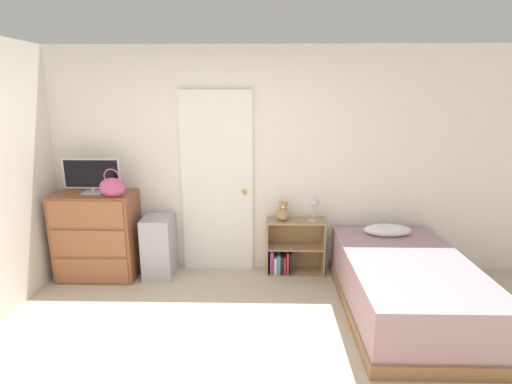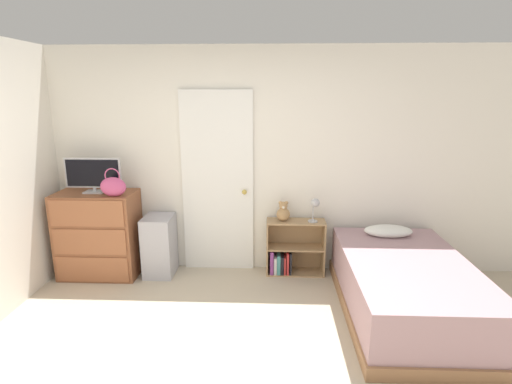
{
  "view_description": "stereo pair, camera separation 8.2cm",
  "coord_description": "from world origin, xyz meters",
  "views": [
    {
      "loc": [
        0.36,
        -2.43,
        2.06
      ],
      "look_at": [
        0.27,
        1.78,
        1.0
      ],
      "focal_mm": 28.0,
      "sensor_mm": 36.0,
      "label": 1
    },
    {
      "loc": [
        0.44,
        -2.43,
        2.06
      ],
      "look_at": [
        0.27,
        1.78,
        1.0
      ],
      "focal_mm": 28.0,
      "sensor_mm": 36.0,
      "label": 2
    }
  ],
  "objects": [
    {
      "name": "bookshelf",
      "position": [
        0.66,
        1.89,
        0.26
      ],
      "size": [
        0.66,
        0.25,
        0.64
      ],
      "color": "tan",
      "rests_on": "ground_plane"
    },
    {
      "name": "dresser",
      "position": [
        -1.51,
        1.76,
        0.49
      ],
      "size": [
        0.87,
        0.49,
        0.98
      ],
      "color": "brown",
      "rests_on": "ground_plane"
    },
    {
      "name": "storage_bin",
      "position": [
        -0.84,
        1.8,
        0.35
      ],
      "size": [
        0.33,
        0.4,
        0.69
      ],
      "color": "#ADADB7",
      "rests_on": "ground_plane"
    },
    {
      "name": "handbag",
      "position": [
        -1.24,
        1.61,
        1.09
      ],
      "size": [
        0.28,
        0.11,
        0.31
      ],
      "color": "#C64C7F",
      "rests_on": "dresser"
    },
    {
      "name": "tv",
      "position": [
        -1.52,
        1.78,
        1.18
      ],
      "size": [
        0.62,
        0.16,
        0.39
      ],
      "color": "#B7B7BC",
      "rests_on": "dresser"
    },
    {
      "name": "door_closed",
      "position": [
        -0.18,
        2.0,
        1.04
      ],
      "size": [
        0.81,
        0.09,
        2.08
      ],
      "color": "white",
      "rests_on": "ground_plane"
    },
    {
      "name": "teddy_bear",
      "position": [
        0.57,
        1.88,
        0.74
      ],
      "size": [
        0.15,
        0.15,
        0.23
      ],
      "color": "tan",
      "rests_on": "bookshelf"
    },
    {
      "name": "desk_lamp",
      "position": [
        0.92,
        1.84,
        0.83
      ],
      "size": [
        0.12,
        0.12,
        0.28
      ],
      "color": "#B2B2B7",
      "rests_on": "bookshelf"
    },
    {
      "name": "wall_back",
      "position": [
        0.0,
        2.06,
        1.27
      ],
      "size": [
        10.0,
        0.06,
        2.55
      ],
      "color": "white",
      "rests_on": "ground_plane"
    },
    {
      "name": "bed",
      "position": [
        1.72,
        1.05,
        0.27
      ],
      "size": [
        1.15,
        1.93,
        0.65
      ],
      "color": "#996B47",
      "rests_on": "ground_plane"
    }
  ]
}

